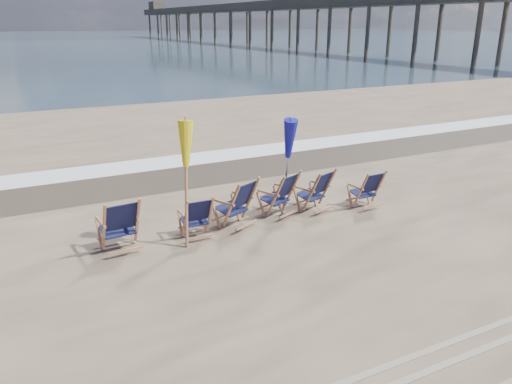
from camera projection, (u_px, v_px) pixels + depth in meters
ocean at (12, 40)px, 116.22m from camera, size 400.00×400.00×0.00m
surf_foam at (166, 162)px, 15.24m from camera, size 200.00×1.40×0.01m
wet_sand_strip at (182, 175)px, 13.97m from camera, size 200.00×2.60×0.00m
beach_chair_0 at (138, 223)px, 9.23m from camera, size 0.76×0.84×1.10m
beach_chair_1 at (210, 216)px, 9.81m from camera, size 0.59×0.66×0.91m
beach_chair_2 at (251, 200)px, 10.42m from camera, size 0.96×1.00×1.09m
beach_chair_3 at (292, 191)px, 11.02m from camera, size 0.91×0.95×1.04m
beach_chair_4 at (328, 188)px, 11.26m from camera, size 0.85×0.91×1.02m
beach_chair_5 at (379, 188)px, 11.40m from camera, size 0.63×0.70×0.94m
umbrella_yellow at (184, 152)px, 9.05m from camera, size 0.30×0.30×2.37m
umbrella_blue at (287, 141)px, 10.53m from camera, size 0.30×0.30×2.22m
fishing_pier at (264, 18)px, 85.44m from camera, size 4.40×140.00×9.30m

